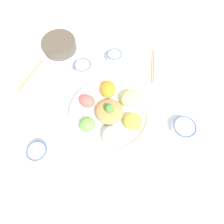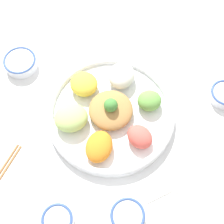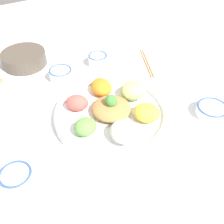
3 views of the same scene
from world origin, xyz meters
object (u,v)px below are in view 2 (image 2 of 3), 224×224
at_px(rice_bowl_plain, 224,94).
at_px(serving_spoon_main, 171,189).
at_px(sauce_bowl_red, 127,216).
at_px(rice_bowl_blue, 20,62).
at_px(salad_platter, 109,112).
at_px(sauce_bowl_dark, 58,220).

bearing_deg(rice_bowl_plain, serving_spoon_main, -118.28).
relative_size(sauce_bowl_red, serving_spoon_main, 0.73).
bearing_deg(rice_bowl_plain, rice_bowl_blue, 174.31).
height_order(sauce_bowl_red, serving_spoon_main, sauce_bowl_red).
bearing_deg(salad_platter, rice_bowl_plain, 14.51).
height_order(rice_bowl_blue, sauce_bowl_dark, sauce_bowl_dark).
bearing_deg(rice_bowl_plain, salad_platter, -165.49).
height_order(salad_platter, sauce_bowl_red, salad_platter).
height_order(sauce_bowl_red, sauce_bowl_dark, sauce_bowl_dark).
xyz_separation_m(sauce_bowl_red, rice_bowl_plain, (0.27, 0.38, -0.01)).
height_order(sauce_bowl_red, rice_bowl_plain, sauce_bowl_red).
height_order(sauce_bowl_dark, serving_spoon_main, sauce_bowl_dark).
height_order(rice_bowl_blue, serving_spoon_main, rice_bowl_blue).
height_order(sauce_bowl_red, rice_bowl_blue, sauce_bowl_red).
xyz_separation_m(salad_platter, rice_bowl_blue, (-0.30, 0.15, -0.01)).
distance_m(rice_bowl_blue, rice_bowl_plain, 0.65).
relative_size(salad_platter, rice_bowl_blue, 3.65).
bearing_deg(serving_spoon_main, salad_platter, -78.47).
relative_size(salad_platter, sauce_bowl_dark, 4.73).
bearing_deg(sauce_bowl_dark, sauce_bowl_red, 7.62).
bearing_deg(rice_bowl_blue, sauce_bowl_dark, -67.46).
bearing_deg(rice_bowl_blue, serving_spoon_main, -36.82).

